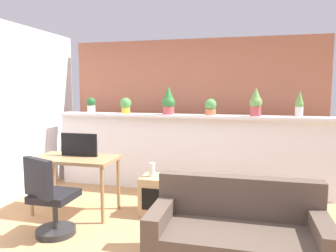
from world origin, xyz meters
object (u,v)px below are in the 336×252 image
object	(u,v)px
potted_plant_2	(168,101)
potted_plant_0	(91,105)
potted_plant_3	(210,107)
desk	(75,163)
potted_plant_5	(299,104)
side_cube_shelf	(157,195)
vase_on_shelf	(152,170)
office_chair	(50,203)
couch	(237,239)
potted_plant_1	(126,105)
tv_monitor	(79,145)
potted_plant_4	(256,102)

from	to	relation	value
potted_plant_2	potted_plant_0	bearing A→B (deg)	179.78
potted_plant_3	desk	size ratio (longest dim) A/B	0.23
potted_plant_5	side_cube_shelf	bearing A→B (deg)	-150.90
potted_plant_3	potted_plant_0	bearing A→B (deg)	-179.77
vase_on_shelf	office_chair	bearing A→B (deg)	-134.65
office_chair	couch	distance (m)	2.05
potted_plant_0	potted_plant_5	distance (m)	3.31
potted_plant_1	potted_plant_2	world-z (taller)	potted_plant_2
potted_plant_1	side_cube_shelf	distance (m)	1.73
tv_monitor	potted_plant_4	bearing A→B (deg)	26.54
potted_plant_3	couch	xyz separation A→B (m)	(0.50, -2.12, -1.09)
potted_plant_4	couch	xyz separation A→B (m)	(-0.17, -2.09, -1.17)
desk	tv_monitor	bearing A→B (deg)	76.18
potted_plant_1	side_cube_shelf	xyz separation A→B (m)	(0.82, -1.02, -1.13)
couch	potted_plant_5	bearing A→B (deg)	69.84
potted_plant_5	side_cube_shelf	distance (m)	2.44
potted_plant_4	couch	world-z (taller)	potted_plant_4
office_chair	couch	xyz separation A→B (m)	(2.04, -0.17, -0.11)
side_cube_shelf	couch	size ratio (longest dim) A/B	0.32
desk	vase_on_shelf	size ratio (longest dim) A/B	5.91
tv_monitor	couch	bearing A→B (deg)	-24.34
desk	side_cube_shelf	bearing A→B (deg)	12.30
side_cube_shelf	desk	bearing A→B (deg)	-167.70
potted_plant_0	potted_plant_2	size ratio (longest dim) A/B	0.58
potted_plant_2	vase_on_shelf	world-z (taller)	potted_plant_2
tv_monitor	couch	size ratio (longest dim) A/B	0.33
desk	side_cube_shelf	world-z (taller)	desk
potted_plant_0	office_chair	bearing A→B (deg)	-76.01
couch	potted_plant_0	bearing A→B (deg)	140.07
potted_plant_0	couch	size ratio (longest dim) A/B	0.17
potted_plant_3	vase_on_shelf	xyz separation A→B (m)	(-0.63, -1.04, -0.78)
potted_plant_1	couch	size ratio (longest dim) A/B	0.17
potted_plant_5	office_chair	world-z (taller)	potted_plant_5
potted_plant_2	potted_plant_4	world-z (taller)	potted_plant_2
potted_plant_2	potted_plant_3	xyz separation A→B (m)	(0.67, 0.01, -0.09)
potted_plant_3	vase_on_shelf	world-z (taller)	potted_plant_3
office_chair	side_cube_shelf	size ratio (longest dim) A/B	1.82
potted_plant_3	desk	xyz separation A→B (m)	(-1.63, -1.24, -0.70)
potted_plant_0	vase_on_shelf	xyz separation A→B (m)	(1.39, -1.03, -0.79)
potted_plant_5	vase_on_shelf	distance (m)	2.35
potted_plant_3	tv_monitor	world-z (taller)	potted_plant_3
tv_monitor	vase_on_shelf	xyz separation A→B (m)	(0.98, 0.12, -0.31)
vase_on_shelf	tv_monitor	bearing A→B (deg)	-172.74
potted_plant_1	potted_plant_4	distance (m)	2.08
side_cube_shelf	vase_on_shelf	distance (m)	0.35
potted_plant_3	side_cube_shelf	bearing A→B (deg)	-119.66
vase_on_shelf	potted_plant_1	bearing A→B (deg)	126.23
tv_monitor	potted_plant_3	bearing A→B (deg)	35.87
potted_plant_0	potted_plant_2	world-z (taller)	potted_plant_2
potted_plant_1	side_cube_shelf	world-z (taller)	potted_plant_1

